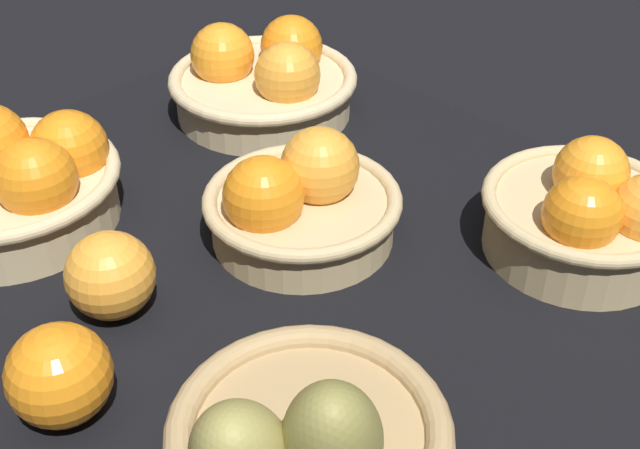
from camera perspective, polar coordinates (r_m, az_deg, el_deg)
market_tray at (r=85.28cm, az=-2.36°, el=-2.32°), size 84.00×72.00×3.00cm
basket_center at (r=83.22cm, az=-1.47°, el=1.53°), size 20.15×20.15×11.37cm
basket_near_left at (r=90.54cm, az=-20.63°, el=2.78°), size 23.19×23.19×13.00cm
basket_near_right_pears at (r=60.77cm, az=-1.13°, el=-14.91°), size 20.83×22.36×14.43cm
basket_far_left at (r=106.45cm, az=-3.83°, el=9.86°), size 23.75×23.75×11.22cm
basket_far_right at (r=84.63cm, az=18.01°, el=0.66°), size 20.07×20.07×11.73cm
loose_orange_front_gap at (r=76.69cm, az=-14.22°, el=-3.41°), size 8.16×8.16×8.16cm
loose_orange_back_gap at (r=68.46cm, az=-17.49°, el=-9.86°), size 8.37×8.37×8.37cm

